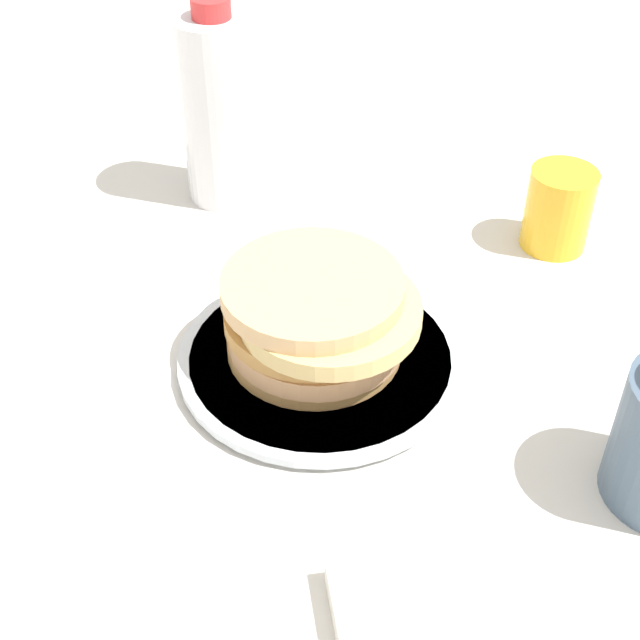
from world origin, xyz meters
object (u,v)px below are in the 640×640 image
pancake_stack (317,317)px  water_bottle_near (219,109)px  juice_glass (558,209)px  plate (320,359)px

pancake_stack → water_bottle_near: size_ratio=0.77×
pancake_stack → water_bottle_near: bearing=175.7°
water_bottle_near → pancake_stack: bearing=-4.3°
juice_glass → water_bottle_near: bearing=-130.3°
plate → pancake_stack: pancake_stack is taller
plate → water_bottle_near: water_bottle_near is taller
plate → pancake_stack: 0.04m
pancake_stack → water_bottle_near: (-0.27, 0.02, 0.05)m
juice_glass → plate: bearing=-77.2°
plate → water_bottle_near: size_ratio=1.12×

